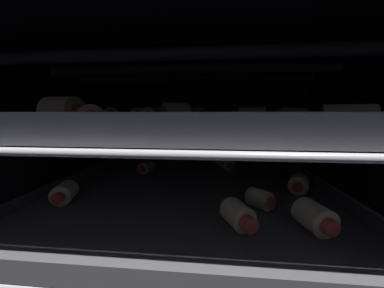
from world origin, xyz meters
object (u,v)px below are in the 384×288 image
object	(u,v)px
heating_element	(188,69)
oven_rack_upper	(188,129)
pig_in_blanket_lower_2	(299,184)
pig_in_blanket_upper_4	(252,115)
pig_in_blanket_upper_7	(175,113)
pig_in_blanket_upper_9	(138,114)
baking_tray_lower	(188,189)
pig_in_blanket_lower_6	(146,167)
pig_in_blanket_upper_8	(63,112)
oven_rack_lower	(188,194)
pig_in_blanket_lower_1	(260,199)
pig_in_blanket_upper_0	(111,114)
pig_in_blanket_upper_6	(277,114)
pig_in_blanket_upper_10	(168,114)
pig_in_blanket_lower_0	(225,163)
pig_in_blanket_upper_1	(150,115)
pig_in_blanket_upper_2	(195,114)
pig_in_blanket_upper_5	(347,117)
baking_tray_upper	(188,124)
pig_in_blanket_lower_4	(237,214)
pig_in_blanket_upper_3	(91,117)
pig_in_blanket_lower_5	(314,217)
pig_in_blanket_upper_11	(294,116)
pig_in_blanket_lower_3	(65,193)

from	to	relation	value
heating_element	oven_rack_upper	size ratio (longest dim) A/B	0.84
pig_in_blanket_lower_2	pig_in_blanket_upper_4	bearing A→B (deg)	176.09
pig_in_blanket_upper_7	pig_in_blanket_upper_9	size ratio (longest dim) A/B	1.12
baking_tray_lower	pig_in_blanket_upper_9	xyz separation A→B (cm)	(-9.79, 4.05, 12.63)
pig_in_blanket_lower_6	pig_in_blanket_upper_8	distance (cm)	22.59
oven_rack_lower	pig_in_blanket_lower_1	bearing A→B (deg)	-32.71
pig_in_blanket_upper_0	pig_in_blanket_upper_6	size ratio (longest dim) A/B	0.82
pig_in_blanket_upper_8	pig_in_blanket_upper_10	bearing A→B (deg)	70.80
pig_in_blanket_lower_0	pig_in_blanket_upper_1	distance (cm)	20.90
pig_in_blanket_lower_2	pig_in_blanket_upper_1	xyz separation A→B (cm)	(-23.96, 0.76, 10.78)
pig_in_blanket_upper_8	oven_rack_lower	bearing A→B (deg)	43.93
oven_rack_upper	pig_in_blanket_upper_6	bearing A→B (deg)	38.63
heating_element	pig_in_blanket_lower_6	world-z (taller)	heating_element
pig_in_blanket_upper_2	pig_in_blanket_upper_9	world-z (taller)	pig_in_blanket_upper_2
pig_in_blanket_lower_1	pig_in_blanket_upper_5	bearing A→B (deg)	-47.00
pig_in_blanket_upper_0	pig_in_blanket_lower_6	bearing A→B (deg)	-1.99
pig_in_blanket_lower_2	pig_in_blanket_lower_6	size ratio (longest dim) A/B	0.84
pig_in_blanket_lower_2	pig_in_blanket_upper_7	distance (cm)	22.34
baking_tray_upper	pig_in_blanket_upper_10	world-z (taller)	pig_in_blanket_upper_10
pig_in_blanket_lower_4	pig_in_blanket_upper_9	distance (cm)	25.20
pig_in_blanket_upper_9	pig_in_blanket_lower_0	bearing A→B (deg)	25.46
pig_in_blanket_upper_2	pig_in_blanket_upper_9	distance (cm)	11.21
pig_in_blanket_lower_6	pig_in_blanket_upper_6	bearing A→B (deg)	14.75
oven_rack_lower	oven_rack_upper	xyz separation A→B (cm)	(0.00, 0.00, 11.34)
pig_in_blanket_lower_0	pig_in_blanket_upper_8	xyz separation A→B (cm)	(-19.36, -23.94, 11.24)
pig_in_blanket_upper_6	oven_rack_upper	bearing A→B (deg)	-141.37
oven_rack_lower	pig_in_blanket_upper_4	bearing A→B (deg)	-1.23
oven_rack_upper	pig_in_blanket_upper_1	world-z (taller)	pig_in_blanket_upper_1
pig_in_blanket_upper_2	pig_in_blanket_upper_10	bearing A→B (deg)	173.76
pig_in_blanket_upper_3	pig_in_blanket_upper_6	world-z (taller)	same
pig_in_blanket_upper_8	heating_element	bearing A→B (deg)	43.93
pig_in_blanket_lower_5	pig_in_blanket_upper_11	distance (cm)	14.89
baking_tray_lower	pig_in_blanket_lower_6	world-z (taller)	pig_in_blanket_lower_6
pig_in_blanket_upper_6	pig_in_blanket_upper_8	world-z (taller)	pig_in_blanket_upper_8
heating_element	pig_in_blanket_lower_1	distance (cm)	21.85
pig_in_blanket_lower_5	pig_in_blanket_lower_0	bearing A→B (deg)	108.54
pig_in_blanket_lower_6	pig_in_blanket_upper_2	bearing A→B (deg)	4.45
pig_in_blanket_lower_6	pig_in_blanket_upper_6	distance (cm)	31.30
pig_in_blanket_lower_3	pig_in_blanket_lower_4	bearing A→B (deg)	-9.77
baking_tray_upper	pig_in_blanket_upper_9	size ratio (longest dim) A/B	8.40
pig_in_blanket_upper_10	pig_in_blanket_upper_11	distance (cm)	23.39
pig_in_blanket_upper_2	pig_in_blanket_upper_3	bearing A→B (deg)	-111.62
oven_rack_upper	pig_in_blanket_upper_1	size ratio (longest dim) A/B	11.57
pig_in_blanket_upper_8	pig_in_blanket_upper_11	size ratio (longest dim) A/B	1.07
heating_element	pig_in_blanket_lower_6	size ratio (longest dim) A/B	8.37
pig_in_blanket_upper_0	pig_in_blanket_upper_10	world-z (taller)	pig_in_blanket_upper_0
oven_rack_lower	baking_tray_lower	world-z (taller)	baking_tray_lower
oven_rack_lower	pig_in_blanket_upper_1	distance (cm)	14.92
oven_rack_lower	pig_in_blanket_upper_3	distance (cm)	20.87
baking_tray_upper	pig_in_blanket_upper_11	xyz separation A→B (cm)	(16.04, -1.13, 1.35)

